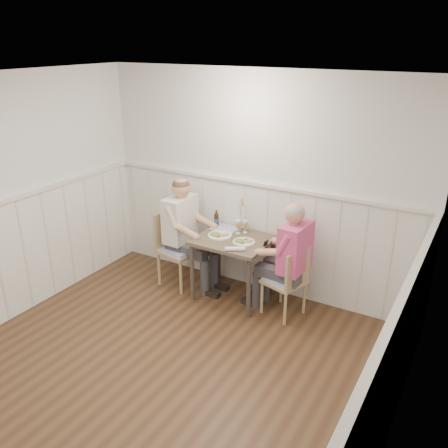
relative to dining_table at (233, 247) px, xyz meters
name	(u,v)px	position (x,y,z in m)	size (l,w,h in m)	color
ground_plane	(140,391)	(0.10, -1.84, -0.64)	(4.50, 4.50, 0.00)	#422919
room_shell	(127,232)	(0.10, -1.84, 0.88)	(4.04, 4.54, 2.60)	white
wainscot	(182,289)	(0.10, -1.15, 0.05)	(4.00, 4.49, 1.34)	silver
dining_table	(233,247)	(0.00, 0.00, 0.00)	(0.84, 0.70, 0.75)	brown
chair_right	(288,279)	(0.72, -0.05, -0.20)	(0.48, 0.48, 0.82)	#9B8966
chair_left	(176,246)	(-0.77, -0.04, -0.14)	(0.51, 0.51, 0.93)	#9B8966
man_in_pink	(291,268)	(0.72, -0.01, -0.08)	(0.64, 0.44, 1.33)	#3F3F47
diner_cream	(184,240)	(-0.68, 0.00, -0.06)	(0.65, 0.45, 1.39)	#3F3F47
plate_man	(243,241)	(0.15, -0.04, 0.13)	(0.25, 0.25, 0.06)	white
plate_diner	(218,235)	(-0.18, -0.02, 0.13)	(0.28, 0.28, 0.07)	white
beer_glass_a	(245,224)	(0.04, 0.23, 0.21)	(0.06, 0.06, 0.16)	silver
beer_glass_b	(238,224)	(-0.02, 0.17, 0.22)	(0.07, 0.07, 0.17)	silver
beer_bottle	(216,219)	(-0.36, 0.23, 0.20)	(0.06, 0.06, 0.21)	black
rolled_napkin	(235,249)	(0.18, -0.28, 0.13)	(0.21, 0.16, 0.05)	white
grass_vase	(240,215)	(-0.05, 0.25, 0.30)	(0.05, 0.05, 0.44)	silver
gingham_mat	(225,228)	(-0.23, 0.22, 0.11)	(0.33, 0.27, 0.01)	#5965B8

